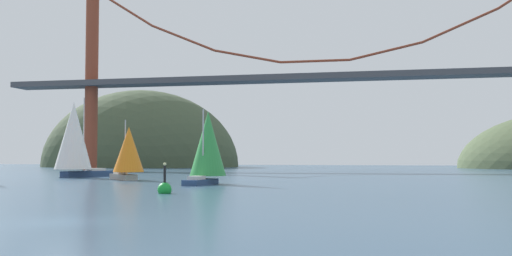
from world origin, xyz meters
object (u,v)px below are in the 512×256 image
object	(u,v)px
sailboat_white_mainsail	(74,138)
sailboat_green_sail	(208,146)
channel_buoy	(165,189)
sailboat_orange_sail	(128,152)

from	to	relation	value
sailboat_white_mainsail	sailboat_green_sail	xyz separation A→B (m)	(24.16, -15.83, -1.50)
channel_buoy	sailboat_green_sail	bearing A→B (deg)	94.87
sailboat_white_mainsail	sailboat_green_sail	bearing A→B (deg)	-33.23
sailboat_green_sail	channel_buoy	world-z (taller)	sailboat_green_sail
sailboat_white_mainsail	sailboat_green_sail	world-z (taller)	sailboat_white_mainsail
sailboat_green_sail	sailboat_orange_sail	bearing A→B (deg)	147.58
sailboat_orange_sail	sailboat_green_sail	xyz separation A→B (m)	(12.48, -7.93, 0.54)
sailboat_orange_sail	channel_buoy	world-z (taller)	sailboat_orange_sail
channel_buoy	sailboat_white_mainsail	bearing A→B (deg)	128.99
sailboat_orange_sail	sailboat_green_sail	world-z (taller)	sailboat_green_sail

